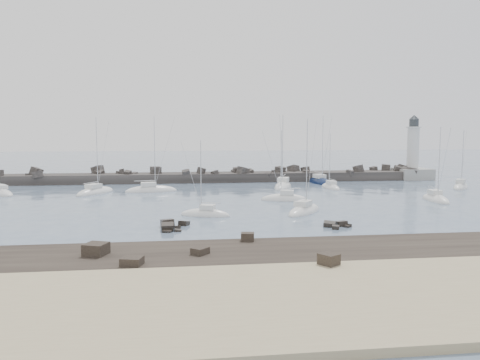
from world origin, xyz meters
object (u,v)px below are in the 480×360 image
(sailboat_7, at_px, (304,212))
(sailboat_13, at_px, (436,200))
(sailboat_9, at_px, (285,200))
(sailboat_8, at_px, (320,183))
(sailboat_4, at_px, (151,191))
(lighthouse, at_px, (412,165))
(sailboat_6, at_px, (283,187))
(sailboat_3, at_px, (95,193))
(sailboat_12, at_px, (461,187))
(sailboat_10, at_px, (331,188))
(sailboat_5, at_px, (205,215))

(sailboat_7, distance_m, sailboat_13, 23.25)
(sailboat_9, bearing_deg, sailboat_8, 61.10)
(sailboat_4, height_order, sailboat_13, sailboat_4)
(sailboat_9, relative_size, sailboat_13, 0.96)
(sailboat_7, height_order, sailboat_8, sailboat_8)
(lighthouse, bearing_deg, sailboat_6, -158.04)
(sailboat_3, xyz_separation_m, sailboat_8, (41.78, 10.34, 0.01))
(sailboat_12, bearing_deg, lighthouse, 90.78)
(sailboat_7, xyz_separation_m, sailboat_13, (22.04, 7.40, 0.01))
(sailboat_6, xyz_separation_m, sailboat_10, (8.42, -1.87, -0.03))
(sailboat_3, relative_size, sailboat_6, 0.95)
(sailboat_6, relative_size, sailboat_8, 1.00)
(sailboat_3, height_order, sailboat_4, sailboat_4)
(sailboat_3, bearing_deg, sailboat_6, 6.65)
(sailboat_3, bearing_deg, sailboat_5, -53.77)
(sailboat_8, relative_size, sailboat_10, 1.33)
(sailboat_7, bearing_deg, sailboat_5, -176.39)
(sailboat_8, relative_size, sailboat_13, 1.22)
(sailboat_5, bearing_deg, sailboat_7, 3.61)
(lighthouse, relative_size, sailboat_8, 1.01)
(sailboat_4, distance_m, sailboat_5, 25.79)
(sailboat_8, relative_size, sailboat_12, 1.25)
(sailboat_9, xyz_separation_m, sailboat_12, (35.07, 10.79, 0.01))
(sailboat_5, relative_size, sailboat_13, 0.84)
(sailboat_9, bearing_deg, sailboat_7, -89.41)
(lighthouse, relative_size, sailboat_12, 1.26)
(sailboat_6, distance_m, sailboat_8, 11.17)
(sailboat_12, bearing_deg, sailboat_3, 179.06)
(sailboat_4, bearing_deg, lighthouse, 15.50)
(sailboat_3, distance_m, sailboat_7, 37.20)
(sailboat_6, height_order, sailboat_10, sailboat_6)
(sailboat_6, height_order, sailboat_9, sailboat_6)
(sailboat_4, relative_size, sailboat_5, 1.39)
(sailboat_8, xyz_separation_m, sailboat_13, (9.90, -25.43, -0.01))
(sailboat_4, bearing_deg, sailboat_7, -49.07)
(sailboat_3, xyz_separation_m, sailboat_10, (41.13, 1.94, -0.01))
(sailboat_12, bearing_deg, sailboat_6, 171.32)
(sailboat_12, bearing_deg, sailboat_4, 177.63)
(sailboat_4, xyz_separation_m, sailboat_9, (20.46, -13.08, 0.01))
(lighthouse, bearing_deg, sailboat_7, -131.63)
(sailboat_4, distance_m, sailboat_12, 55.57)
(sailboat_9, distance_m, sailboat_10, 18.02)
(sailboat_7, xyz_separation_m, sailboat_12, (34.96, 21.43, 0.02))
(sailboat_4, relative_size, sailboat_7, 1.08)
(sailboat_4, xyz_separation_m, sailboat_6, (23.64, 2.58, 0.02))
(sailboat_7, xyz_separation_m, sailboat_10, (11.49, 24.43, -0.00))
(sailboat_9, bearing_deg, lighthouse, 39.22)
(sailboat_5, height_order, sailboat_12, sailboat_12)
(sailboat_8, relative_size, sailboat_9, 1.27)
(sailboat_13, bearing_deg, sailboat_4, 159.04)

